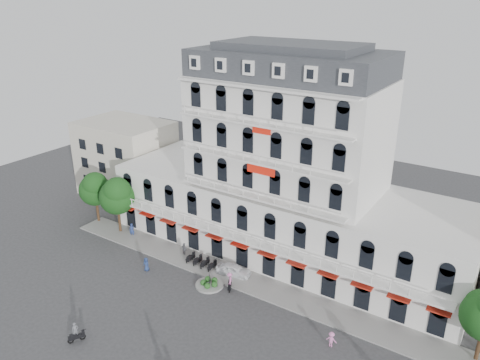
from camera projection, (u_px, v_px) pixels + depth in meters
name	position (u px, v px, depth m)	size (l,w,h in m)	color
ground	(198.00, 325.00, 46.73)	(120.00, 120.00, 0.00)	#38383A
sidewalk	(246.00, 281.00, 53.67)	(53.00, 4.00, 0.16)	gray
main_building	(286.00, 177.00, 56.94)	(45.00, 15.00, 25.80)	silver
flank_building_west	(127.00, 158.00, 75.27)	(14.00, 10.00, 12.00)	beige
traffic_island	(209.00, 284.00, 52.82)	(3.20, 3.20, 1.60)	gray
parked_scooter_row	(201.00, 266.00, 56.79)	(4.40, 1.80, 1.10)	black
tree_west_outer	(95.00, 188.00, 65.69)	(4.50, 4.48, 7.76)	#382314
tree_west_inner	(117.00, 194.00, 62.63)	(4.76, 4.76, 8.25)	#382314
parked_car	(234.00, 270.00, 54.70)	(1.66, 4.13, 1.41)	white
rider_west	(76.00, 333.00, 44.17)	(1.01, 1.56, 2.13)	black
rider_center	(230.00, 281.00, 51.82)	(1.10, 1.54, 2.18)	black
pedestrian_left	(146.00, 264.00, 55.55)	(0.83, 0.54, 1.70)	navy
pedestrian_mid	(184.00, 249.00, 58.62)	(1.05, 0.44, 1.79)	slate
pedestrian_right	(331.00, 339.00, 43.64)	(1.01, 0.58, 1.56)	#F582CE
pedestrian_far	(132.00, 230.00, 63.28)	(0.69, 0.45, 1.90)	navy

